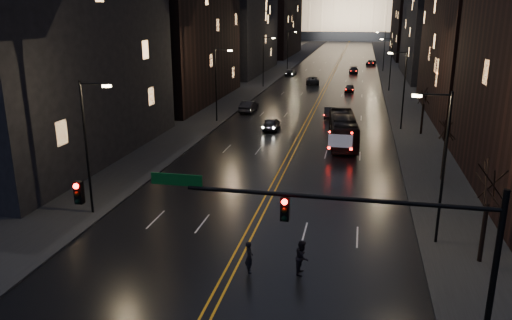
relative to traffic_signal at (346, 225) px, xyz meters
The scene contains 35 objects.
ground 7.81m from the traffic_signal, behind, with size 900.00×900.00×0.00m, color black.
road 130.24m from the traffic_signal, 92.60° to the left, with size 20.00×320.00×0.02m, color black.
sidewalk_left 131.62m from the traffic_signal, 98.71° to the left, with size 8.00×320.00×0.16m, color black.
sidewalk_right 130.35m from the traffic_signal, 86.44° to the left, with size 8.00×320.00×0.16m, color black.
center_line 130.24m from the traffic_signal, 92.60° to the left, with size 0.62×320.00×0.01m, color orange.
building_left_near 35.26m from the traffic_signal, 140.72° to the left, with size 12.00×28.00×22.00m, color black.
building_left_mid 60.99m from the traffic_signal, 116.48° to the left, with size 12.00×30.00×28.00m, color black.
building_left_far 95.98m from the traffic_signal, 106.30° to the left, with size 12.00×34.00×20.00m, color black.
building_left_dist 142.73m from the traffic_signal, 100.88° to the left, with size 12.00×40.00×24.00m, color black.
building_right_mid 93.57m from the traffic_signal, 80.68° to the left, with size 12.00×34.00×26.00m, color black.
building_right_dist 140.94m from the traffic_signal, 83.85° to the left, with size 12.00×40.00×22.00m, color black.
capitol 250.36m from the traffic_signal, 91.35° to the left, with size 90.00×50.00×58.50m.
traffic_signal is the anchor object (origin of this frame).
streetlamp_right_near 11.14m from the traffic_signal, 63.88° to the left, with size 2.13×0.25×9.00m.
streetlamp_left_near 19.48m from the traffic_signal, 149.10° to the left, with size 2.13×0.25×9.00m.
streetlamp_right_mid 40.30m from the traffic_signal, 83.01° to the left, with size 2.13×0.25×9.00m.
streetlamp_left_mid 43.36m from the traffic_signal, 112.68° to the left, with size 2.13×0.25×9.00m.
streetlamp_right_far 70.18m from the traffic_signal, 85.99° to the left, with size 2.13×0.25×9.00m.
streetlamp_left_far 71.97m from the traffic_signal, 103.43° to the left, with size 2.13×0.25×9.00m.
streetlamp_right_dist 100.12m from the traffic_signal, 87.19° to the left, with size 2.13×0.25×9.00m.
streetlamp_left_dist 101.39m from the traffic_signal, 99.49° to the left, with size 2.13×0.25×9.00m.
tree_right_near 10.71m from the traffic_signal, 48.45° to the left, with size 2.40×2.40×6.65m.
tree_right_mid 23.13m from the traffic_signal, 72.13° to the left, with size 2.40×2.40×6.65m.
tree_right_far 38.67m from the traffic_signal, 79.43° to the left, with size 2.40×2.40×6.65m.
bus 32.64m from the traffic_signal, 92.21° to the left, with size 2.53×10.83×3.02m, color black.
oncoming_car_a 38.69m from the traffic_signal, 104.37° to the left, with size 1.72×4.28×1.46m, color black.
oncoming_car_b 49.41m from the traffic_signal, 107.02° to the left, with size 1.63×4.68×1.54m, color black.
oncoming_car_c 76.86m from the traffic_signal, 96.43° to the left, with size 2.39×5.18×1.44m, color black.
oncoming_car_d 89.04m from the traffic_signal, 99.32° to the left, with size 1.91×4.71×1.37m, color black.
receding_car_a 45.75m from the traffic_signal, 94.29° to the left, with size 1.43×4.09×1.35m, color black.
receding_car_b 67.93m from the traffic_signal, 91.28° to the left, with size 1.53×3.80×1.29m, color black.
receding_car_c 95.33m from the traffic_signal, 90.83° to the left, with size 1.94×4.78×1.39m, color black.
receding_car_d 114.14m from the traffic_signal, 88.70° to the left, with size 2.16×4.69×1.30m, color black.
pedestrian_a 7.91m from the traffic_signal, 137.09° to the left, with size 0.64×0.42×1.75m, color black.
pedestrian_b 6.88m from the traffic_signal, 113.62° to the left, with size 0.90×0.49×1.85m, color black.
Camera 1 is at (6.14, -18.25, 13.09)m, focal length 35.00 mm.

